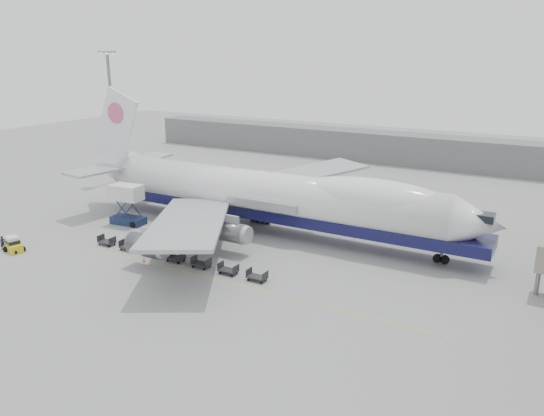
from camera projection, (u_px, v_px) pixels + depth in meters
The scene contains 16 objects.
ground at pixel (221, 258), 67.94m from camera, with size 260.00×260.00×0.00m, color gray.
apron_line at pixel (192, 274), 62.93m from camera, with size 60.00×0.15×0.01m, color gold.
hangar at pixel (349, 144), 130.13m from camera, with size 110.00×8.00×7.00m, color slate.
floodlight_mast at pixel (112, 111), 103.69m from camera, with size 2.40×2.40×25.43m.
airliner at pixel (271, 195), 76.06m from camera, with size 67.00×55.30×19.98m.
catering_truck at pixel (127, 202), 80.27m from camera, with size 5.43×3.99×6.15m.
baggage_tug at pixel (13, 245), 69.82m from camera, with size 3.04×2.17×2.00m.
ground_worker at pixel (3, 243), 70.50m from camera, with size 0.68×0.45×1.87m, color black.
traffic_cone at pixel (144, 260), 66.51m from camera, with size 0.36×0.36×0.53m.
dolly_0 at pixel (107, 241), 72.21m from camera, with size 2.30×1.35×1.30m.
dolly_1 at pixel (129, 246), 70.34m from camera, with size 2.30×1.35×1.30m.
dolly_2 at pixel (151, 252), 68.47m from camera, with size 2.30×1.35×1.30m.
dolly_3 at pixel (176, 257), 66.59m from camera, with size 2.30×1.35×1.30m.
dolly_4 at pixel (201, 263), 64.72m from camera, with size 2.30×1.35×1.30m.
dolly_5 at pixel (228, 270), 62.85m from camera, with size 2.30×1.35×1.30m.
dolly_6 at pixel (257, 276), 60.97m from camera, with size 2.30×1.35×1.30m.
Camera 1 is at (36.77, -51.97, 25.44)m, focal length 35.00 mm.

